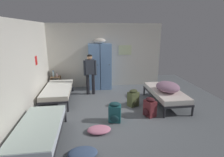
{
  "coord_description": "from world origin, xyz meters",
  "views": [
    {
      "loc": [
        -0.69,
        -4.91,
        2.41
      ],
      "look_at": [
        0.0,
        0.25,
        0.95
      ],
      "focal_mm": 28.43,
      "sensor_mm": 36.0,
      "label": 1
    }
  ],
  "objects": [
    {
      "name": "bed_right",
      "position": [
        1.77,
        0.28,
        0.38
      ],
      "size": [
        0.9,
        1.9,
        0.49
      ],
      "color": "#28282D",
      "rests_on": "ground_plane"
    },
    {
      "name": "water_bottle",
      "position": [
        -2.1,
        2.2,
        0.68
      ],
      "size": [
        0.06,
        0.06,
        0.24
      ],
      "color": "#B2DBEA",
      "rests_on": "shelf_unit"
    },
    {
      "name": "room_backdrop",
      "position": [
        -1.19,
        1.23,
        1.32
      ],
      "size": [
        4.77,
        4.98,
        2.64
      ],
      "color": "beige",
      "rests_on": "ground_plane"
    },
    {
      "name": "clothes_pile_denim",
      "position": [
        -0.87,
        -1.9,
        0.06
      ],
      "size": [
        0.59,
        0.42,
        0.12
      ],
      "color": "#42567A",
      "rests_on": "ground_plane"
    },
    {
      "name": "lotion_bottle",
      "position": [
        -1.95,
        2.14,
        0.65
      ],
      "size": [
        0.05,
        0.05,
        0.17
      ],
      "color": "beige",
      "rests_on": "shelf_unit"
    },
    {
      "name": "bed_left_front",
      "position": [
        -1.77,
        -1.43,
        0.38
      ],
      "size": [
        0.9,
        1.9,
        0.49
      ],
      "color": "#28282D",
      "rests_on": "ground_plane"
    },
    {
      "name": "backpack_maroon",
      "position": [
        0.98,
        -0.47,
        0.26
      ],
      "size": [
        0.4,
        0.38,
        0.55
      ],
      "color": "maroon",
      "rests_on": "ground_plane"
    },
    {
      "name": "clothes_pile_pink",
      "position": [
        -0.5,
        -1.11,
        0.06
      ],
      "size": [
        0.57,
        0.4,
        0.13
      ],
      "color": "pink",
      "rests_on": "ground_plane"
    },
    {
      "name": "backpack_olive",
      "position": [
        0.7,
        0.27,
        0.26
      ],
      "size": [
        0.4,
        0.41,
        0.55
      ],
      "color": "#566038",
      "rests_on": "ground_plane"
    },
    {
      "name": "bed_left_rear",
      "position": [
        -1.77,
        1.03,
        0.38
      ],
      "size": [
        0.9,
        1.9,
        0.49
      ],
      "color": "#28282D",
      "rests_on": "ground_plane"
    },
    {
      "name": "shelf_unit",
      "position": [
        -2.02,
        2.18,
        0.35
      ],
      "size": [
        0.38,
        0.3,
        0.57
      ],
      "color": "brown",
      "rests_on": "ground_plane"
    },
    {
      "name": "ground_plane",
      "position": [
        0.0,
        0.0,
        0.0
      ],
      "size": [
        7.87,
        7.87,
        0.0
      ],
      "primitive_type": "plane",
      "color": "slate"
    },
    {
      "name": "locker_bank",
      "position": [
        -0.24,
        2.18,
        0.97
      ],
      "size": [
        0.9,
        0.55,
        2.07
      ],
      "color": "#6B93C6",
      "rests_on": "ground_plane"
    },
    {
      "name": "person_traveler",
      "position": [
        -0.65,
        1.53,
        0.92
      ],
      "size": [
        0.48,
        0.2,
        1.52
      ],
      "color": "black",
      "rests_on": "ground_plane"
    },
    {
      "name": "bedding_heap",
      "position": [
        1.77,
        0.14,
        0.64
      ],
      "size": [
        0.71,
        0.83,
        0.3
      ],
      "color": "gray",
      "rests_on": "bed_right"
    },
    {
      "name": "backpack_teal",
      "position": [
        -0.04,
        -0.66,
        0.26
      ],
      "size": [
        0.37,
        0.38,
        0.55
      ],
      "color": "#23666B",
      "rests_on": "ground_plane"
    }
  ]
}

